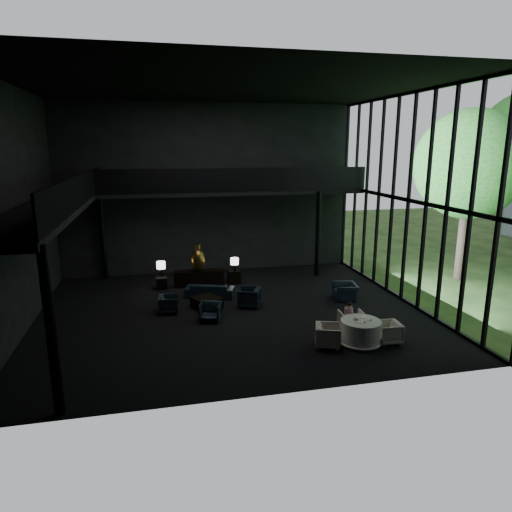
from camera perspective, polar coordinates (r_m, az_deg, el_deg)
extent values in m
cube|color=black|center=(17.16, -3.04, -6.99)|extent=(14.00, 12.00, 0.02)
cube|color=black|center=(16.20, -3.41, 20.56)|extent=(14.00, 12.00, 0.02)
cube|color=black|center=(22.11, -5.81, 8.25)|extent=(14.00, 0.04, 8.00)
cube|color=black|center=(10.40, 2.27, 2.37)|extent=(14.00, 0.04, 8.00)
cube|color=black|center=(16.57, -27.93, 4.99)|extent=(0.04, 12.00, 8.00)
cube|color=black|center=(16.34, -24.54, 5.24)|extent=(2.00, 12.00, 0.25)
cube|color=black|center=(21.27, -2.78, 8.09)|extent=(12.00, 2.00, 0.25)
cube|color=black|center=(16.10, -21.24, 7.60)|extent=(0.06, 12.00, 1.00)
cube|color=black|center=(20.24, -2.30, 9.53)|extent=(12.00, 0.06, 1.00)
cylinder|color=black|center=(11.18, -24.23, -8.76)|extent=(0.24, 0.24, 4.00)
cylinder|color=black|center=(22.06, -18.60, 2.35)|extent=(0.24, 0.24, 4.00)
cylinder|color=black|center=(21.58, 7.75, 2.70)|extent=(0.24, 0.24, 4.00)
cylinder|color=#382D23|center=(22.75, 24.43, 3.31)|extent=(0.36, 0.36, 4.90)
sphere|color=#2B5E21|center=(22.48, 25.13, 10.35)|extent=(4.80, 4.80, 4.80)
cube|color=black|center=(20.34, -7.20, -2.74)|extent=(2.18, 0.50, 0.69)
ellipsoid|color=brown|center=(20.01, -7.24, -0.52)|extent=(0.64, 0.64, 0.99)
cylinder|color=brown|center=(19.87, -7.29, 1.14)|extent=(0.22, 0.22, 0.20)
cube|color=black|center=(20.21, -11.69, -3.31)|extent=(0.46, 0.46, 0.51)
cylinder|color=black|center=(20.28, -11.76, -2.01)|extent=(0.12, 0.12, 0.34)
cylinder|color=white|center=(20.20, -11.80, -1.12)|extent=(0.39, 0.39, 0.31)
cube|color=black|center=(20.59, -2.77, -2.59)|extent=(0.54, 0.54, 0.59)
cylinder|color=black|center=(20.30, -2.69, -1.49)|extent=(0.11, 0.11, 0.32)
cylinder|color=white|center=(20.22, -2.70, -0.65)|extent=(0.37, 0.37, 0.29)
imported|color=black|center=(18.79, -5.79, -4.04)|extent=(1.93, 1.11, 0.72)
imported|color=#162A37|center=(17.27, -10.85, -5.94)|extent=(0.65, 0.68, 0.65)
imported|color=#192434|center=(17.56, -0.87, -5.01)|extent=(1.04, 1.06, 0.85)
imported|color=black|center=(16.26, -5.71, -6.93)|extent=(0.84, 0.81, 0.69)
imported|color=black|center=(18.72, 11.10, -4.15)|extent=(0.73, 1.00, 0.81)
cube|color=black|center=(17.57, -6.19, -5.83)|extent=(1.24, 1.24, 0.42)
cylinder|color=white|center=(14.79, 12.92, -9.23)|extent=(1.25, 1.25, 0.75)
cone|color=white|center=(14.92, 12.85, -10.38)|extent=(1.42, 1.42, 0.10)
imported|color=tan|center=(15.52, 11.90, -7.94)|extent=(0.85, 0.80, 0.82)
imported|color=tan|center=(15.07, 16.19, -9.10)|extent=(0.68, 0.72, 0.70)
imported|color=#C4B396|center=(14.38, 9.01, -9.69)|extent=(0.91, 0.93, 0.77)
cylinder|color=#E0A5BC|center=(15.44, 11.49, -7.06)|extent=(0.28, 0.28, 0.40)
sphere|color=#D8A884|center=(15.34, 11.54, -6.00)|extent=(0.20, 0.20, 0.20)
ellipsoid|color=black|center=(15.33, 11.55, -5.90)|extent=(0.21, 0.21, 0.14)
cylinder|color=white|center=(14.49, 12.77, -8.08)|extent=(0.25, 0.25, 0.01)
cylinder|color=white|center=(14.95, 13.22, -7.42)|extent=(0.23, 0.23, 0.02)
cylinder|color=white|center=(14.72, 14.00, -7.80)|extent=(0.18, 0.18, 0.01)
cylinder|color=white|center=(14.71, 14.15, -7.69)|extent=(0.08, 0.08, 0.06)
ellipsoid|color=white|center=(14.67, 12.43, -7.63)|extent=(0.17, 0.17, 0.09)
cylinder|color=#99999E|center=(14.47, 13.43, -8.03)|extent=(0.07, 0.07, 0.07)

